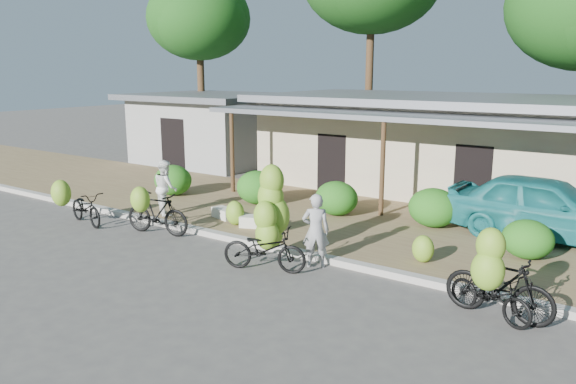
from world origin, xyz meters
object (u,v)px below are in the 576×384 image
(bike_far_left, at_px, (82,205))
(sack_far, at_px, (224,213))
(bike_far_right, at_px, (490,294))
(sack_near, at_px, (256,222))
(bike_right, at_px, (497,282))
(bike_left, at_px, (155,212))
(bike_center, at_px, (268,229))
(vendor, at_px, (316,231))
(bystander, at_px, (166,187))
(teal_van, at_px, (545,207))
(tree_back_left, at_px, (198,16))

(bike_far_left, bearing_deg, sack_far, -38.32)
(bike_far_right, xyz_separation_m, sack_near, (-6.64, 1.88, -0.16))
(bike_right, relative_size, sack_far, 2.61)
(bike_left, bearing_deg, bike_center, -104.70)
(vendor, bearing_deg, bystander, -41.51)
(sack_far, distance_m, teal_van, 8.44)
(bike_far_left, relative_size, bike_far_right, 1.09)
(bike_center, height_order, bike_far_right, bike_center)
(bike_right, distance_m, sack_far, 8.38)
(bike_right, bearing_deg, tree_back_left, 61.07)
(sack_near, distance_m, teal_van, 7.31)
(bike_far_right, distance_m, sack_far, 8.25)
(bystander, bearing_deg, bike_far_left, 83.97)
(bike_far_left, distance_m, bike_far_right, 11.03)
(tree_back_left, xyz_separation_m, teal_van, (18.00, -6.78, -5.92))
(bike_center, distance_m, sack_far, 3.99)
(bike_far_right, relative_size, sack_near, 2.03)
(tree_back_left, distance_m, bystander, 14.75)
(bike_right, height_order, bike_far_right, bike_right)
(bike_far_right, distance_m, bystander, 9.75)
(bike_far_left, relative_size, vendor, 1.14)
(vendor, height_order, teal_van, teal_van)
(bike_far_left, xyz_separation_m, bike_far_right, (11.03, 0.38, -0.13))
(tree_back_left, relative_size, bike_right, 4.50)
(bike_left, xyz_separation_m, bike_center, (3.87, -0.26, 0.24))
(sack_far, bearing_deg, bystander, -159.03)
(bike_center, distance_m, bystander, 5.15)
(tree_back_left, height_order, bystander, tree_back_left)
(bike_right, distance_m, teal_van, 5.23)
(bike_center, relative_size, bystander, 1.41)
(bike_right, bearing_deg, sack_near, 78.46)
(bike_center, xyz_separation_m, sack_near, (-1.91, 2.02, -0.60))
(bike_far_left, height_order, sack_near, bike_far_left)
(bike_far_right, bearing_deg, vendor, 103.80)
(bike_far_left, relative_size, sack_far, 2.51)
(tree_back_left, xyz_separation_m, bystander, (8.52, -10.49, -5.92))
(bike_far_left, relative_size, teal_van, 0.40)
(bike_center, distance_m, vendor, 1.04)
(bystander, bearing_deg, vendor, -158.54)
(bike_far_left, relative_size, bystander, 1.18)
(bike_right, bearing_deg, sack_far, 79.57)
(bike_far_right, height_order, sack_far, bike_far_right)
(bike_far_right, relative_size, vendor, 1.05)
(bike_center, height_order, sack_near, bike_center)
(bike_far_right, bearing_deg, bike_far_left, 112.40)
(vendor, bearing_deg, bike_far_left, -24.99)
(bike_far_left, bearing_deg, vendor, -70.64)
(sack_far, bearing_deg, bike_left, -107.56)
(vendor, distance_m, bystander, 5.83)
(bike_left, relative_size, vendor, 1.19)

